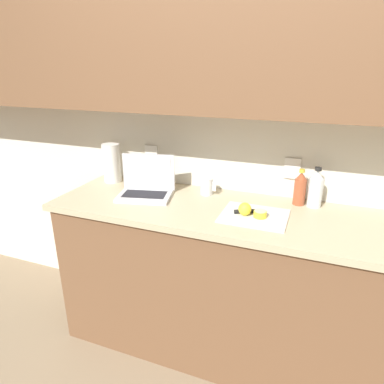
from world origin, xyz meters
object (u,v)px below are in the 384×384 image
at_px(cutting_board, 254,216).
at_px(lemon_whole_beside, 245,209).
at_px(lemon_half_cut, 260,214).
at_px(paper_towel_roll, 112,163).
at_px(laptop, 147,186).
at_px(knife, 251,212).
at_px(bottle_green_soda, 316,189).
at_px(measuring_cup, 207,186).
at_px(bottle_oil_tall, 300,189).

relative_size(cutting_board, lemon_whole_beside, 5.02).
relative_size(lemon_half_cut, paper_towel_roll, 0.26).
height_order(cutting_board, lemon_whole_beside, lemon_whole_beside).
relative_size(cutting_board, paper_towel_roll, 1.33).
bearing_deg(lemon_whole_beside, laptop, 171.11).
relative_size(knife, lemon_whole_beside, 3.86).
xyz_separation_m(lemon_whole_beside, paper_towel_roll, (-0.95, 0.24, 0.08)).
distance_m(bottle_green_soda, measuring_cup, 0.62).
bearing_deg(knife, laptop, 148.96).
relative_size(bottle_green_soda, measuring_cup, 2.23).
xyz_separation_m(lemon_half_cut, lemon_whole_beside, (-0.08, -0.00, 0.02)).
height_order(laptop, cutting_board, laptop).
bearing_deg(cutting_board, paper_towel_roll, 167.25).
bearing_deg(measuring_cup, laptop, -157.11).
distance_m(lemon_whole_beside, measuring_cup, 0.37).
height_order(bottle_oil_tall, measuring_cup, bottle_oil_tall).
bearing_deg(measuring_cup, lemon_half_cut, -32.96).
relative_size(knife, bottle_green_soda, 1.16).
xyz_separation_m(knife, lemon_half_cut, (0.05, -0.03, 0.01)).
relative_size(cutting_board, knife, 1.30).
xyz_separation_m(laptop, cutting_board, (0.67, -0.08, -0.05)).
distance_m(laptop, cutting_board, 0.67).
bearing_deg(bottle_green_soda, lemon_half_cut, -132.40).
height_order(cutting_board, measuring_cup, measuring_cup).
distance_m(laptop, paper_towel_roll, 0.37).
height_order(lemon_half_cut, bottle_oil_tall, bottle_oil_tall).
height_order(cutting_board, paper_towel_roll, paper_towel_roll).
relative_size(lemon_whole_beside, paper_towel_roll, 0.27).
bearing_deg(cutting_board, lemon_whole_beside, -160.22).
bearing_deg(cutting_board, measuring_cup, 146.58).
distance_m(lemon_whole_beside, bottle_green_soda, 0.43).
bearing_deg(lemon_half_cut, bottle_oil_tall, 58.45).
xyz_separation_m(lemon_half_cut, measuring_cup, (-0.37, 0.24, 0.03)).
relative_size(knife, lemon_half_cut, 3.92).
bearing_deg(knife, cutting_board, -64.39).
bearing_deg(bottle_oil_tall, measuring_cup, -176.43).
bearing_deg(bottle_green_soda, laptop, -169.58).
height_order(knife, bottle_oil_tall, bottle_oil_tall).
xyz_separation_m(measuring_cup, paper_towel_roll, (-0.67, 0.01, 0.08)).
xyz_separation_m(lemon_whole_beside, bottle_green_soda, (0.33, 0.27, 0.06)).
bearing_deg(measuring_cup, cutting_board, -33.42).
xyz_separation_m(cutting_board, knife, (-0.02, 0.02, 0.01)).
height_order(bottle_green_soda, measuring_cup, bottle_green_soda).
distance_m(lemon_half_cut, bottle_oil_tall, 0.32).
relative_size(cutting_board, lemon_half_cut, 5.11).
distance_m(knife, lemon_whole_beside, 0.05).
bearing_deg(cutting_board, bottle_green_soda, 42.35).
xyz_separation_m(laptop, knife, (0.65, -0.06, -0.04)).
bearing_deg(bottle_oil_tall, knife, -132.75).
bearing_deg(lemon_half_cut, cutting_board, 152.18).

